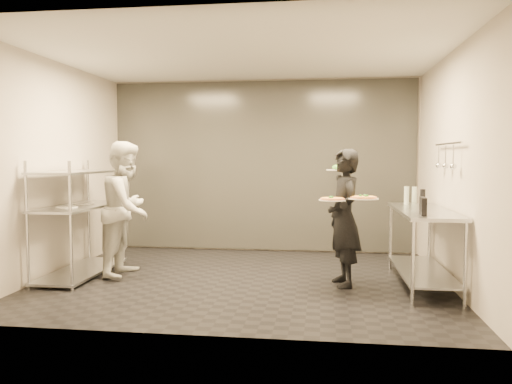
# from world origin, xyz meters

# --- Properties ---
(room_shell) EXTENTS (5.00, 4.00, 2.80)m
(room_shell) POSITION_xyz_m (0.00, 1.18, 1.40)
(room_shell) COLOR black
(room_shell) RESTS_ON ground
(pass_rack) EXTENTS (0.60, 1.60, 1.50)m
(pass_rack) POSITION_xyz_m (-2.15, -0.00, 0.77)
(pass_rack) COLOR silver
(pass_rack) RESTS_ON ground
(prep_counter) EXTENTS (0.60, 1.80, 0.92)m
(prep_counter) POSITION_xyz_m (2.18, 0.00, 0.63)
(prep_counter) COLOR silver
(prep_counter) RESTS_ON ground
(utensil_rail) EXTENTS (0.07, 1.20, 0.31)m
(utensil_rail) POSITION_xyz_m (2.43, -0.00, 1.55)
(utensil_rail) COLOR silver
(utensil_rail) RESTS_ON room_shell
(waiter) EXTENTS (0.53, 0.68, 1.64)m
(waiter) POSITION_xyz_m (1.24, -0.12, 0.82)
(waiter) COLOR black
(waiter) RESTS_ON ground
(chef) EXTENTS (0.69, 0.87, 1.75)m
(chef) POSITION_xyz_m (-1.55, 0.09, 0.87)
(chef) COLOR beige
(chef) RESTS_ON ground
(pizza_plate_near) EXTENTS (0.32, 0.32, 0.05)m
(pizza_plate_near) POSITION_xyz_m (1.10, -0.32, 1.06)
(pizza_plate_near) COLOR white
(pizza_plate_near) RESTS_ON waiter
(pizza_plate_far) EXTENTS (0.34, 0.34, 0.05)m
(pizza_plate_far) POSITION_xyz_m (1.44, -0.37, 1.08)
(pizza_plate_far) COLOR white
(pizza_plate_far) RESTS_ON waiter
(salad_plate) EXTENTS (0.26, 0.26, 0.07)m
(salad_plate) POSITION_xyz_m (1.16, 0.18, 1.40)
(salad_plate) COLOR white
(salad_plate) RESTS_ON waiter
(pos_monitor) EXTENTS (0.07, 0.27, 0.19)m
(pos_monitor) POSITION_xyz_m (2.06, -0.59, 1.02)
(pos_monitor) COLOR black
(pos_monitor) RESTS_ON prep_counter
(bottle_green) EXTENTS (0.07, 0.07, 0.24)m
(bottle_green) POSITION_xyz_m (2.09, 0.67, 1.04)
(bottle_green) COLOR #94A194
(bottle_green) RESTS_ON prep_counter
(bottle_clear) EXTENTS (0.07, 0.07, 0.23)m
(bottle_clear) POSITION_xyz_m (2.22, 0.80, 1.03)
(bottle_clear) COLOR #94A194
(bottle_clear) RESTS_ON prep_counter
(bottle_dark) EXTENTS (0.06, 0.06, 0.22)m
(bottle_dark) POSITION_xyz_m (2.23, 0.32, 1.03)
(bottle_dark) COLOR black
(bottle_dark) RESTS_ON prep_counter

